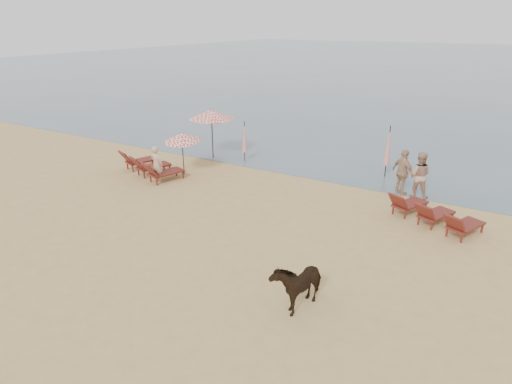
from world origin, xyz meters
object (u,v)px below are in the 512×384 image
umbrella_closed_left (245,137)px  beachgoer_left (157,164)px  umbrella_closed_right (388,146)px  beachgoer_right_a (419,175)px  umbrella_open_left_a (211,114)px  umbrella_open_left_b (182,137)px  beachgoer_right_b (403,172)px  lounger_cluster_left (149,165)px  cow (298,282)px  lounger_cluster_right (433,213)px

umbrella_closed_left → beachgoer_left: 4.90m
umbrella_closed_right → beachgoer_right_a: 2.57m
umbrella_open_left_a → umbrella_open_left_b: (0.35, -2.84, -0.50)m
umbrella_open_left_a → umbrella_closed_left: (1.75, 0.33, -1.02)m
umbrella_open_left_a → umbrella_closed_right: 8.75m
umbrella_closed_right → beachgoer_left: bearing=-146.4°
umbrella_open_left_b → beachgoer_right_b: (9.33, 2.52, -0.83)m
lounger_cluster_left → beachgoer_right_a: (11.32, 3.34, 0.49)m
beachgoer_left → lounger_cluster_left: bearing=-28.6°
umbrella_open_left_a → beachgoer_right_a: umbrella_open_left_a is taller
umbrella_open_left_b → umbrella_closed_right: size_ratio=0.86×
beachgoer_right_b → umbrella_closed_right: bearing=-23.8°
beachgoer_left → beachgoer_right_a: (10.32, 3.89, 0.12)m
umbrella_open_left_b → umbrella_closed_right: 9.31m
umbrella_closed_right → cow: size_ratio=1.57×
lounger_cluster_right → umbrella_open_left_a: 11.74m
beachgoer_left → beachgoer_right_a: 11.03m
lounger_cluster_left → beachgoer_right_b: 11.22m
cow → beachgoer_right_a: size_ratio=0.80×
umbrella_open_left_a → umbrella_closed_left: bearing=13.5°
umbrella_closed_left → lounger_cluster_left: bearing=-124.5°
lounger_cluster_left → beachgoer_left: (1.00, -0.54, 0.37)m
umbrella_open_left_b → umbrella_closed_left: bearing=89.8°
beachgoer_right_b → umbrella_open_left_a: bearing=33.2°
umbrella_closed_left → beachgoer_right_a: 8.59m
beachgoer_right_a → umbrella_open_left_a: bearing=-12.1°
umbrella_open_left_b → umbrella_closed_left: (1.40, 3.16, -0.52)m
umbrella_closed_left → beachgoer_left: size_ratio=1.24×
umbrella_open_left_b → beachgoer_right_a: umbrella_open_left_b is taller
lounger_cluster_left → umbrella_open_left_a: (1.01, 3.68, 1.83)m
lounger_cluster_right → umbrella_open_left_a: (-11.28, 2.67, 1.86)m
umbrella_open_left_b → beachgoer_left: umbrella_open_left_b is taller
beachgoer_left → umbrella_open_left_a: bearing=-90.2°
umbrella_open_left_a → lounger_cluster_right: bearing=-10.4°
lounger_cluster_left → umbrella_open_left_b: size_ratio=1.67×
lounger_cluster_right → beachgoer_left: (-11.29, -1.55, 0.40)m
lounger_cluster_right → umbrella_open_left_b: bearing=-154.2°
umbrella_closed_left → beachgoer_right_a: umbrella_closed_left is taller
beachgoer_left → beachgoer_right_b: size_ratio=0.87×
lounger_cluster_left → beachgoer_right_b: beachgoer_right_b is taller
lounger_cluster_left → umbrella_closed_left: bearing=75.0°
umbrella_closed_left → cow: umbrella_closed_left is taller
lounger_cluster_left → beachgoer_right_a: bearing=35.9°
umbrella_open_left_b → umbrella_closed_right: (8.23, 4.34, -0.31)m
umbrella_open_left_b → beachgoer_right_a: (9.96, 2.50, -0.84)m
lounger_cluster_right → beachgoer_right_b: beachgoer_right_b is taller
beachgoer_right_a → beachgoer_right_b: 0.63m
beachgoer_right_a → beachgoer_right_b: (-0.63, 0.02, 0.00)m
beachgoer_right_b → umbrella_open_left_b: bearing=50.2°
umbrella_closed_right → lounger_cluster_left: bearing=-151.6°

